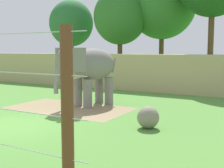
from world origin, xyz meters
TOP-DOWN VIEW (x-y plane):
  - ground_plane at (0.00, 0.00)m, footprint 120.00×120.00m
  - dirt_patch at (-0.21, 3.80)m, footprint 6.08×3.54m
  - embankment_wall at (0.00, 11.79)m, footprint 36.00×1.80m
  - elephant at (0.29, 4.85)m, footprint 2.19×3.90m
  - enrichment_ball at (4.65, 2.23)m, footprint 0.81×0.81m
  - tree_behind_wall at (-4.17, 16.52)m, footprint 4.77×4.77m
  - tree_right_of_centre at (-1.10, 18.96)m, footprint 6.22×6.22m
  - tree_far_right at (-10.01, 16.98)m, footprint 4.41×4.41m

SIDE VIEW (x-z plane):
  - ground_plane at x=0.00m, z-range 0.00..0.00m
  - dirt_patch at x=-0.21m, z-range 0.00..0.01m
  - enrichment_ball at x=4.65m, z-range 0.00..0.81m
  - embankment_wall at x=0.00m, z-range 0.00..2.54m
  - elephant at x=0.29m, z-range 0.48..3.46m
  - tree_far_right at x=-10.01m, z-range 1.57..9.40m
  - tree_behind_wall at x=-4.17m, z-range 1.63..9.95m
  - tree_right_of_centre at x=-1.10m, z-range 1.89..12.24m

